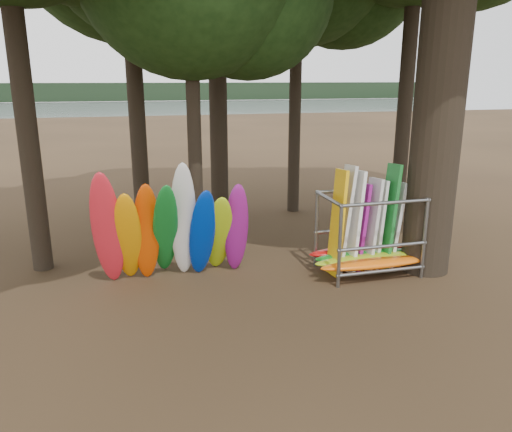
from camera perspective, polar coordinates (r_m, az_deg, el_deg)
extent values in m
plane|color=#47331E|center=(12.38, 1.94, -8.05)|extent=(120.00, 120.00, 0.00)
plane|color=gray|center=(71.10, -12.64, 11.10)|extent=(160.00, 160.00, 0.00)
cube|color=black|center=(120.93, -13.95, 13.62)|extent=(160.00, 4.00, 4.00)
cylinder|color=black|center=(13.88, -25.89, 19.05)|extent=(0.51, 0.51, 12.31)
cylinder|color=black|center=(16.75, -13.84, 17.16)|extent=(0.53, 0.53, 11.12)
cylinder|color=black|center=(18.16, -4.48, 18.76)|extent=(0.64, 0.64, 12.00)
cylinder|color=black|center=(18.75, 4.59, 17.49)|extent=(0.44, 0.44, 11.24)
cylinder|color=black|center=(13.96, -7.22, 13.90)|extent=(0.39, 0.39, 9.17)
cylinder|color=black|center=(17.82, 17.33, 20.51)|extent=(0.49, 0.49, 13.42)
ellipsoid|color=red|center=(12.21, -16.62, -1.57)|extent=(0.84, 1.47, 3.09)
ellipsoid|color=orange|center=(12.38, -14.45, -2.43)|extent=(0.70, 1.57, 2.63)
ellipsoid|color=#D43E04|center=(12.44, -12.41, -1.90)|extent=(0.70, 1.03, 2.67)
ellipsoid|color=#127F2A|center=(12.39, -10.33, -1.69)|extent=(0.62, 2.01, 2.81)
ellipsoid|color=silver|center=(12.37, -8.30, -0.61)|extent=(0.71, 1.34, 3.19)
ellipsoid|color=#022BA5|center=(12.47, -6.16, -2.02)|extent=(0.78, 1.30, 2.53)
ellipsoid|color=#A9CC15|center=(12.74, -4.28, -2.07)|extent=(0.73, 1.46, 2.34)
ellipsoid|color=#851674|center=(12.74, -2.26, -1.43)|extent=(0.66, 1.05, 2.57)
ellipsoid|color=orange|center=(13.04, 13.59, -5.26)|extent=(3.05, 0.55, 0.24)
ellipsoid|color=#9EBF19|center=(13.31, 12.93, -4.80)|extent=(3.09, 0.55, 0.24)
ellipsoid|color=#1B7C1F|center=(13.57, 12.32, -4.36)|extent=(2.84, 0.55, 0.24)
ellipsoid|color=red|center=(13.89, 11.58, -3.85)|extent=(2.85, 0.55, 0.24)
cube|color=#F3B30C|center=(12.88, 9.27, -0.84)|extent=(0.36, 0.80, 2.77)
cube|color=silver|center=(13.10, 9.97, -0.42)|extent=(0.51, 0.80, 2.83)
cube|color=white|center=(13.13, 11.13, -0.75)|extent=(0.41, 0.80, 2.71)
cube|color=#8E177E|center=(13.40, 11.78, -1.27)|extent=(0.38, 0.76, 2.34)
cube|color=silver|center=(13.38, 12.96, -1.04)|extent=(0.44, 0.80, 2.48)
cube|color=silver|center=(13.63, 13.57, -0.96)|extent=(0.41, 0.79, 2.40)
cube|color=#1B7C2E|center=(13.54, 14.88, -0.19)|extent=(0.42, 0.80, 2.84)
cube|color=white|center=(13.82, 15.47, -1.00)|extent=(0.48, 0.74, 2.33)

